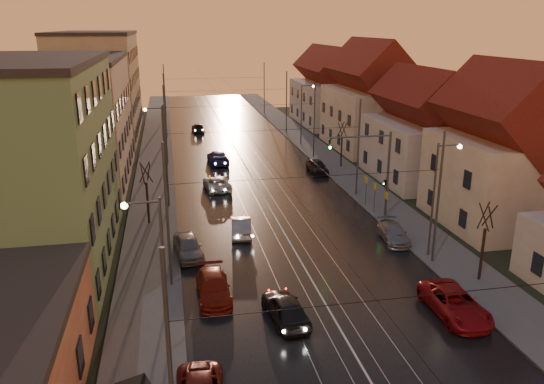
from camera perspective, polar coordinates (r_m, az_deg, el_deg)
ground at (r=27.04m, az=8.97°, el=-17.06°), size 160.00×160.00×0.00m
road at (r=63.18m, az=-3.33°, el=3.57°), size 16.00×120.00×0.04m
sidewalk_left at (r=62.66m, az=-12.44°, el=3.11°), size 4.00×120.00×0.15m
sidewalk_right at (r=65.22m, az=5.43°, el=4.01°), size 4.00×120.00×0.15m
tram_rail_0 at (r=62.93m, az=-5.32°, el=3.49°), size 0.06×120.00×0.03m
tram_rail_1 at (r=63.08m, az=-4.02°, el=3.56°), size 0.06×120.00×0.03m
tram_rail_2 at (r=63.28m, az=-2.64°, el=3.63°), size 0.06×120.00×0.03m
tram_rail_3 at (r=63.50m, az=-1.36°, el=3.69°), size 0.06×120.00×0.03m
apartment_left_1 at (r=37.05m, az=-25.32°, el=2.15°), size 10.00×18.00×13.00m
apartment_left_2 at (r=56.32m, az=-20.61°, el=6.97°), size 10.00×20.00×12.00m
apartment_left_3 at (r=79.75m, az=-18.07°, el=10.77°), size 10.00×24.00×14.00m
house_right_1 at (r=44.83m, az=23.48°, el=3.44°), size 8.67×10.20×10.80m
house_right_2 at (r=55.90m, az=16.00°, el=5.92°), size 9.18×12.24×9.20m
house_right_3 at (r=69.21m, az=10.50°, el=9.41°), size 9.18×14.28×11.50m
house_right_4 at (r=86.16m, az=6.09°, el=10.65°), size 9.18×16.32×10.00m
catenary_pole_l_0 at (r=18.28m, az=-10.85°, el=-18.90°), size 0.16×0.16×9.00m
catenary_pole_l_1 at (r=31.66m, az=-11.20°, el=-2.68°), size 0.16×0.16×9.00m
catenary_pole_r_1 at (r=35.83m, az=17.44°, el=-0.77°), size 0.16×0.16×9.00m
catenary_pole_l_2 at (r=46.05m, az=-11.33°, el=3.69°), size 0.16×0.16×9.00m
catenary_pole_r_2 at (r=49.00m, az=9.25°, el=4.64°), size 0.16×0.16×9.00m
catenary_pole_l_3 at (r=60.73m, az=-11.39°, el=7.00°), size 0.16×0.16×9.00m
catenary_pole_r_3 at (r=63.00m, az=4.57°, el=7.67°), size 0.16×0.16×9.00m
catenary_pole_l_4 at (r=75.54m, az=-11.44°, el=9.02°), size 0.16×0.16×9.00m
catenary_pole_r_4 at (r=77.38m, az=1.57°, el=9.56°), size 0.16×0.16×9.00m
catenary_pole_l_5 at (r=93.39m, az=-11.47°, el=10.60°), size 0.16×0.16×9.00m
catenary_pole_r_5 at (r=94.88m, az=-0.85°, el=11.04°), size 0.16×0.16×9.00m
street_lamp_0 at (r=25.04m, az=-12.30°, el=-7.37°), size 1.75×0.32×8.00m
street_lamp_1 at (r=36.78m, az=17.47°, el=0.33°), size 1.75×0.32×8.00m
street_lamp_2 at (r=51.83m, az=-11.94°, el=5.62°), size 1.75×0.32×8.00m
street_lamp_3 at (r=69.74m, az=3.43°, el=8.97°), size 1.75×0.32×8.00m
traffic_light_mast at (r=43.34m, az=11.21°, el=2.97°), size 5.30×0.32×7.20m
bare_tree_0 at (r=42.77m, az=-13.28°, el=-0.31°), size 1.09×1.09×5.11m
bare_tree_1 at (r=34.90m, az=21.77°, el=-5.25°), size 1.09×1.09×5.11m
bare_tree_2 at (r=59.23m, az=7.50°, el=4.95°), size 1.09×1.09×5.11m
driving_car_0 at (r=29.12m, az=1.45°, el=-12.37°), size 2.22×4.52×1.48m
driving_car_1 at (r=40.24m, az=-3.32°, el=-3.72°), size 1.95×4.31×1.37m
driving_car_2 at (r=51.34m, az=-5.96°, el=0.92°), size 2.66×4.91×1.31m
driving_car_3 at (r=61.09m, az=-5.84°, el=3.73°), size 2.34×5.30×1.51m
driving_car_4 at (r=79.87m, az=-7.96°, el=6.88°), size 1.85×4.12×1.37m
parked_left_2 at (r=31.52m, az=-6.33°, el=-10.14°), size 1.91×4.64×1.34m
parked_left_3 at (r=37.00m, az=-9.03°, el=-5.81°), size 2.23×4.45×1.46m
parked_right_0 at (r=31.24m, az=19.07°, el=-11.27°), size 2.39×5.15×1.43m
parked_right_1 at (r=40.15m, az=12.94°, el=-4.32°), size 2.21×4.37×1.22m
parked_right_2 at (r=57.21m, az=4.88°, el=2.76°), size 1.81×4.23×1.42m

